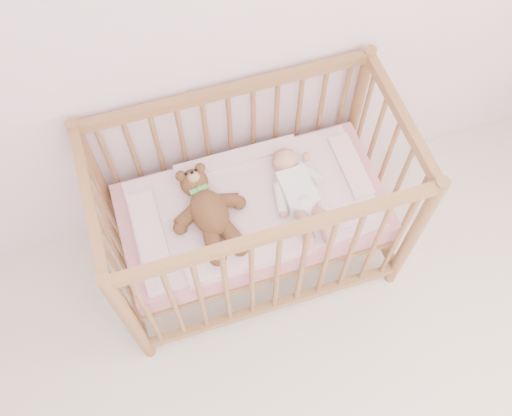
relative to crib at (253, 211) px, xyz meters
name	(u,v)px	position (x,y,z in m)	size (l,w,h in m)	color
wall_back	(195,16)	(-0.09, 0.40, 0.85)	(4.00, 0.02, 2.70)	white
crib	(253,211)	(0.00, 0.00, 0.00)	(1.36, 0.76, 1.00)	olive
mattress	(253,213)	(0.00, 0.00, -0.01)	(1.22, 0.62, 0.13)	pink
blanket	(253,205)	(0.00, 0.00, 0.06)	(1.10, 0.58, 0.06)	#FAACBE
baby	(298,189)	(0.21, -0.02, 0.14)	(0.26, 0.54, 0.13)	white
teddy_bear	(210,212)	(-0.20, -0.02, 0.15)	(0.36, 0.51, 0.14)	brown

